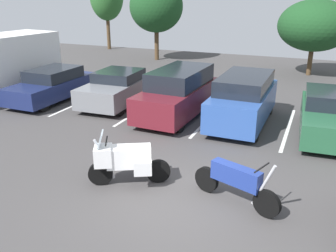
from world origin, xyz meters
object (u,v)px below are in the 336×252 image
car_blue (243,99)px  car_green (332,115)px  motorcycle_third (236,181)px  car_navy (52,85)px  motorcycle_touring (125,159)px  car_maroon (178,93)px  car_grey (118,88)px

car_blue → car_green: (3.05, -0.10, -0.20)m
motorcycle_third → car_navy: (-9.71, 5.42, 0.12)m
motorcycle_touring → motorcycle_third: (2.82, 0.17, -0.11)m
motorcycle_touring → car_maroon: 5.75m
car_navy → car_green: 11.73m
motorcycle_touring → car_navy: bearing=141.0°
car_grey → car_green: car_green is taller
motorcycle_third → car_green: size_ratio=0.50×
car_blue → car_navy: bearing=-178.6°
motorcycle_touring → car_blue: car_blue is taller
motorcycle_touring → car_grey: car_grey is taller
car_maroon → motorcycle_touring: bearing=-82.1°
car_maroon → car_green: size_ratio=1.07×
motorcycle_touring → car_blue: (1.78, 5.80, 0.25)m
car_grey → car_green: (8.66, -0.50, 0.01)m
car_green → motorcycle_touring: bearing=-130.3°
motorcycle_touring → car_maroon: size_ratio=0.41×
car_navy → car_blue: (8.68, 0.21, 0.23)m
car_green → motorcycle_third: bearing=-110.0°
car_blue → car_grey: bearing=175.9°
car_grey → car_navy: bearing=-168.8°
car_grey → motorcycle_touring: bearing=-58.3°
motorcycle_touring → motorcycle_third: size_ratio=0.87×
car_green → car_grey: bearing=176.7°
motorcycle_third → motorcycle_touring: bearing=-176.6°
car_navy → car_green: (11.73, 0.11, 0.03)m
car_navy → car_maroon: car_maroon is taller
car_grey → car_green: 8.67m
motorcycle_third → car_green: bearing=70.0°
motorcycle_third → car_maroon: bearing=123.2°
car_green → car_maroon: bearing=-180.0°
car_maroon → car_green: (5.62, 0.00, -0.20)m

